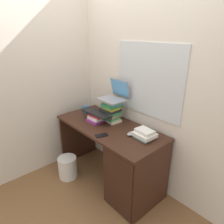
{
  "coord_description": "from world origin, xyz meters",
  "views": [
    {
      "loc": [
        1.67,
        -1.44,
        1.84
      ],
      "look_at": [
        0.02,
        0.03,
        0.95
      ],
      "focal_mm": 32.94,
      "sensor_mm": 36.0,
      "label": 1
    }
  ],
  "objects_px": {
    "book_stack_side": "(144,134)",
    "wastebasket": "(68,167)",
    "book_stack_keyboard_riser": "(97,118)",
    "desk": "(128,165)",
    "book_stack_tall": "(111,111)",
    "cell_phone": "(102,135)",
    "computer_mouse": "(131,134)",
    "laptop": "(115,95)",
    "keyboard": "(97,113)",
    "mug": "(86,109)"
  },
  "relations": [
    {
      "from": "cell_phone",
      "to": "wastebasket",
      "type": "distance_m",
      "value": 0.84
    },
    {
      "from": "book_stack_side",
      "to": "cell_phone",
      "type": "height_order",
      "value": "book_stack_side"
    },
    {
      "from": "book_stack_tall",
      "to": "book_stack_side",
      "type": "height_order",
      "value": "book_stack_tall"
    },
    {
      "from": "book_stack_tall",
      "to": "computer_mouse",
      "type": "distance_m",
      "value": 0.46
    },
    {
      "from": "cell_phone",
      "to": "laptop",
      "type": "bearing_deg",
      "value": 140.16
    },
    {
      "from": "book_stack_keyboard_riser",
      "to": "book_stack_side",
      "type": "height_order",
      "value": "book_stack_keyboard_riser"
    },
    {
      "from": "desk",
      "to": "wastebasket",
      "type": "relative_size",
      "value": 4.86
    },
    {
      "from": "desk",
      "to": "book_stack_keyboard_riser",
      "type": "xyz_separation_m",
      "value": [
        -0.56,
        -0.0,
        0.4
      ]
    },
    {
      "from": "mug",
      "to": "keyboard",
      "type": "bearing_deg",
      "value": -12.02
    },
    {
      "from": "wastebasket",
      "to": "computer_mouse",
      "type": "bearing_deg",
      "value": 29.92
    },
    {
      "from": "book_stack_tall",
      "to": "book_stack_keyboard_riser",
      "type": "distance_m",
      "value": 0.2
    },
    {
      "from": "computer_mouse",
      "to": "laptop",
      "type": "bearing_deg",
      "value": 159.97
    },
    {
      "from": "book_stack_side",
      "to": "wastebasket",
      "type": "height_order",
      "value": "book_stack_side"
    },
    {
      "from": "wastebasket",
      "to": "book_stack_side",
      "type": "bearing_deg",
      "value": 28.8
    },
    {
      "from": "mug",
      "to": "laptop",
      "type": "bearing_deg",
      "value": 18.0
    },
    {
      "from": "computer_mouse",
      "to": "wastebasket",
      "type": "bearing_deg",
      "value": -150.08
    },
    {
      "from": "laptop",
      "to": "book_stack_keyboard_riser",
      "type": "bearing_deg",
      "value": -115.05
    },
    {
      "from": "desk",
      "to": "cell_phone",
      "type": "height_order",
      "value": "cell_phone"
    },
    {
      "from": "book_stack_keyboard_riser",
      "to": "wastebasket",
      "type": "relative_size",
      "value": 0.68
    },
    {
      "from": "keyboard",
      "to": "book_stack_side",
      "type": "bearing_deg",
      "value": 6.71
    },
    {
      "from": "desk",
      "to": "book_stack_side",
      "type": "distance_m",
      "value": 0.43
    },
    {
      "from": "laptop",
      "to": "computer_mouse",
      "type": "bearing_deg",
      "value": -20.03
    },
    {
      "from": "keyboard",
      "to": "mug",
      "type": "distance_m",
      "value": 0.36
    },
    {
      "from": "laptop",
      "to": "cell_phone",
      "type": "distance_m",
      "value": 0.57
    },
    {
      "from": "wastebasket",
      "to": "book_stack_keyboard_riser",
      "type": "bearing_deg",
      "value": 61.9
    },
    {
      "from": "book_stack_keyboard_riser",
      "to": "cell_phone",
      "type": "distance_m",
      "value": 0.39
    },
    {
      "from": "keyboard",
      "to": "computer_mouse",
      "type": "relative_size",
      "value": 4.04
    },
    {
      "from": "book_stack_keyboard_riser",
      "to": "wastebasket",
      "type": "bearing_deg",
      "value": -118.1
    },
    {
      "from": "book_stack_tall",
      "to": "wastebasket",
      "type": "relative_size",
      "value": 0.94
    },
    {
      "from": "desk",
      "to": "book_stack_tall",
      "type": "distance_m",
      "value": 0.68
    },
    {
      "from": "desk",
      "to": "book_stack_keyboard_riser",
      "type": "distance_m",
      "value": 0.69
    },
    {
      "from": "book_stack_tall",
      "to": "keyboard",
      "type": "bearing_deg",
      "value": -120.76
    },
    {
      "from": "mug",
      "to": "cell_phone",
      "type": "relative_size",
      "value": 0.81
    },
    {
      "from": "book_stack_tall",
      "to": "desk",
      "type": "bearing_deg",
      "value": -18.25
    },
    {
      "from": "book_stack_tall",
      "to": "book_stack_side",
      "type": "relative_size",
      "value": 1.22
    },
    {
      "from": "computer_mouse",
      "to": "wastebasket",
      "type": "xyz_separation_m",
      "value": [
        -0.72,
        -0.42,
        -0.64
      ]
    },
    {
      "from": "book_stack_keyboard_riser",
      "to": "wastebasket",
      "type": "xyz_separation_m",
      "value": [
        -0.19,
        -0.36,
        -0.67
      ]
    },
    {
      "from": "book_stack_keyboard_riser",
      "to": "book_stack_side",
      "type": "bearing_deg",
      "value": 9.84
    },
    {
      "from": "book_stack_side",
      "to": "laptop",
      "type": "distance_m",
      "value": 0.64
    },
    {
      "from": "book_stack_keyboard_riser",
      "to": "keyboard",
      "type": "bearing_deg",
      "value": -11.29
    },
    {
      "from": "cell_phone",
      "to": "book_stack_side",
      "type": "bearing_deg",
      "value": 62.73
    },
    {
      "from": "laptop",
      "to": "mug",
      "type": "bearing_deg",
      "value": -162.0
    },
    {
      "from": "desk",
      "to": "book_stack_side",
      "type": "xyz_separation_m",
      "value": [
        0.11,
        0.11,
        0.4
      ]
    },
    {
      "from": "computer_mouse",
      "to": "book_stack_tall",
      "type": "bearing_deg",
      "value": 167.65
    },
    {
      "from": "book_stack_side",
      "to": "desk",
      "type": "bearing_deg",
      "value": -135.06
    },
    {
      "from": "book_stack_tall",
      "to": "laptop",
      "type": "height_order",
      "value": "laptop"
    },
    {
      "from": "keyboard",
      "to": "computer_mouse",
      "type": "height_order",
      "value": "keyboard"
    },
    {
      "from": "book_stack_keyboard_riser",
      "to": "cell_phone",
      "type": "bearing_deg",
      "value": -29.91
    },
    {
      "from": "computer_mouse",
      "to": "cell_phone",
      "type": "height_order",
      "value": "computer_mouse"
    },
    {
      "from": "cell_phone",
      "to": "book_stack_keyboard_riser",
      "type": "bearing_deg",
      "value": 170.68
    }
  ]
}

